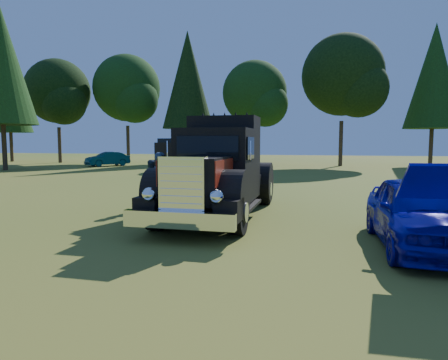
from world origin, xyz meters
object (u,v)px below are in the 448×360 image
hotrod_coupe (420,213)px  spectator_near (162,186)px  diamond_t_truck (217,174)px  spectator_far (154,185)px  distant_teal_car (108,159)px

hotrod_coupe → spectator_near: spectator_near is taller
diamond_t_truck → spectator_far: size_ratio=4.37×
hotrod_coupe → diamond_t_truck: bearing=154.7°
diamond_t_truck → hotrod_coupe: bearing=-25.3°
hotrod_coupe → spectator_far: bearing=156.7°
diamond_t_truck → spectator_far: 2.54m
diamond_t_truck → distant_teal_car: (-16.20, 21.97, -0.63)m
spectator_far → hotrod_coupe: bearing=-77.1°
diamond_t_truck → spectator_far: bearing=161.3°
distant_teal_car → spectator_near: bearing=-22.3°
spectator_far → distant_teal_car: size_ratio=0.41×
hotrod_coupe → spectator_near: (-6.43, 1.65, 0.21)m
spectator_near → spectator_far: 1.78m
hotrod_coupe → spectator_far: 8.00m
hotrod_coupe → distant_teal_car: bearing=131.0°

